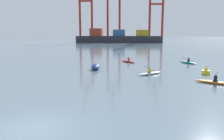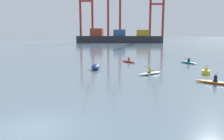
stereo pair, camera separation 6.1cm
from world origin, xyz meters
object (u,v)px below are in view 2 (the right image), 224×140
object	(u,v)px
capsized_dinghy	(96,67)
channel_buoy	(206,71)
gantry_crane_east_mid	(157,11)
kayak_red	(128,61)
kayak_orange	(214,82)
gantry_crane_west	(86,9)
kayak_white	(150,73)
kayak_teal	(188,62)
container_barge	(119,38)
gantry_crane_west_mid	(114,7)

from	to	relation	value
capsized_dinghy	channel_buoy	size ratio (longest dim) A/B	2.67
gantry_crane_east_mid	kayak_red	xyz separation A→B (m)	(-15.19, -89.40, -16.80)
gantry_crane_east_mid	kayak_orange	size ratio (longest dim) A/B	11.15
gantry_crane_east_mid	kayak_orange	xyz separation A→B (m)	(-7.38, -104.54, -16.80)
gantry_crane_west	channel_buoy	distance (m)	106.50
gantry_crane_east_mid	kayak_red	world-z (taller)	gantry_crane_east_mid
gantry_crane_west	kayak_white	bearing A→B (deg)	-75.58
kayak_red	kayak_teal	bearing A→B (deg)	-4.41
kayak_white	container_barge	bearing A→B (deg)	94.41
container_barge	kayak_red	size ratio (longest dim) A/B	14.44
gantry_crane_east_mid	kayak_teal	size ratio (longest dim) A/B	10.98
channel_buoy	kayak_teal	bearing A→B (deg)	86.94
gantry_crane_west_mid	kayak_red	bearing A→B (deg)	-84.99
gantry_crane_west_mid	capsized_dinghy	distance (m)	104.47
container_barge	gantry_crane_west_mid	distance (m)	21.21
gantry_crane_east_mid	channel_buoy	distance (m)	101.21
gantry_crane_west	capsized_dinghy	world-z (taller)	gantry_crane_west
container_barge	capsized_dinghy	bearing A→B (deg)	-89.62
channel_buoy	kayak_red	distance (m)	13.43
kayak_red	kayak_white	size ratio (longest dim) A/B	1.01
container_barge	kayak_teal	bearing A→B (deg)	-80.49
kayak_red	kayak_orange	size ratio (longest dim) A/B	0.95
gantry_crane_east_mid	kayak_orange	world-z (taller)	gantry_crane_east_mid
gantry_crane_west_mid	kayak_red	size ratio (longest dim) A/B	12.81
gantry_crane_east_mid	kayak_teal	world-z (taller)	gantry_crane_east_mid
container_barge	capsized_dinghy	size ratio (longest dim) A/B	16.41
capsized_dinghy	kayak_orange	world-z (taller)	kayak_orange
gantry_crane_east_mid	kayak_white	distance (m)	102.38
gantry_crane_west	capsized_dinghy	size ratio (longest dim) A/B	14.09
kayak_red	kayak_orange	xyz separation A→B (m)	(7.81, -15.14, 0.00)
kayak_teal	kayak_white	size ratio (longest dim) A/B	1.07
channel_buoy	kayak_red	world-z (taller)	kayak_red
container_barge	channel_buoy	size ratio (longest dim) A/B	43.86
gantry_crane_west_mid	gantry_crane_east_mid	distance (m)	24.34
capsized_dinghy	channel_buoy	distance (m)	13.22
gantry_crane_west	kayak_white	world-z (taller)	gantry_crane_west
channel_buoy	kayak_orange	world-z (taller)	kayak_orange
gantry_crane_east_mid	channel_buoy	xyz separation A→B (m)	(-6.47, -99.62, -16.61)
capsized_dinghy	kayak_white	bearing A→B (deg)	-26.02
channel_buoy	kayak_orange	size ratio (longest dim) A/B	0.31
gantry_crane_west_mid	kayak_white	distance (m)	108.14
container_barge	gantry_crane_west	size ratio (longest dim) A/B	1.16
capsized_dinghy	kayak_red	xyz separation A→B (m)	(4.22, 7.54, -0.18)
container_barge	gantry_crane_west_mid	world-z (taller)	gantry_crane_west_mid
kayak_orange	capsized_dinghy	bearing A→B (deg)	147.72
capsized_dinghy	kayak_orange	distance (m)	14.23
gantry_crane_east_mid	channel_buoy	size ratio (longest dim) A/B	35.53
container_barge	gantry_crane_west_mid	xyz separation A→B (m)	(-3.50, 11.90, 17.20)
kayak_red	kayak_teal	size ratio (longest dim) A/B	0.94
channel_buoy	kayak_white	size ratio (longest dim) A/B	0.33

